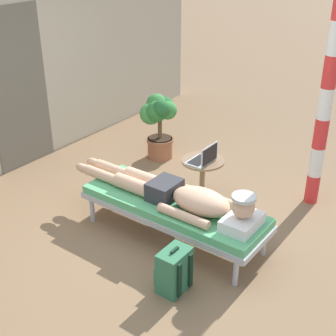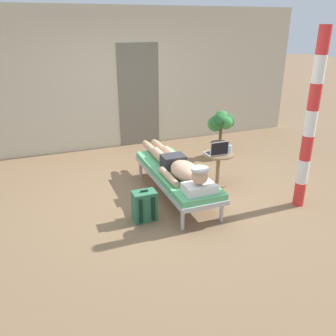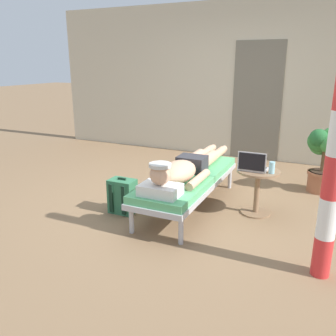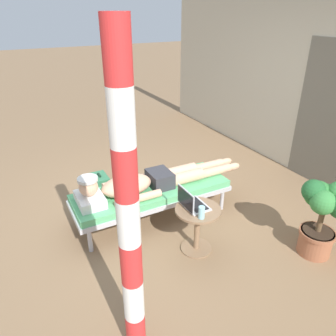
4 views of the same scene
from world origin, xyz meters
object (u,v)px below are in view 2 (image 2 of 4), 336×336
Objects in this scene: laptop at (217,151)px; potted_plant at (220,128)px; backpack at (144,206)px; side_table at (218,163)px; person_reclining at (179,166)px; porch_post at (310,123)px; drink_glass at (229,149)px; lounge_chair at (176,175)px.

potted_plant is at bearing 58.66° from laptop.
backpack is at bearing -139.99° from potted_plant.
laptop reaches higher than side_table.
potted_plant is at bearing 43.54° from person_reclining.
potted_plant reaches higher than laptop.
backpack is 0.49× the size of potted_plant.
laptop is 0.73× the size of backpack.
side_table is 1.30m from potted_plant.
laptop is at bearing -121.34° from potted_plant.
porch_post reaches higher than backpack.
porch_post is (0.59, -0.97, 0.60)m from drink_glass.
lounge_chair is 14.99× the size of drink_glass.
porch_post is (1.52, -0.86, 0.84)m from lounge_chair.
person_reclining is at bearing -162.32° from side_table.
drink_glass is 1.71m from backpack.
backpack is at bearing -156.27° from side_table.
laptop is at bearing 178.15° from drink_glass.
porch_post is at bearing -50.61° from laptop.
laptop is 2.39× the size of drink_glass.
person_reclining is 7.00× the size of laptop.
potted_plant is at bearing 66.96° from drink_glass.
drink_glass is 1.27m from potted_plant.
potted_plant reaches higher than backpack.
lounge_chair is 0.20m from person_reclining.
laptop is at bearing -139.48° from side_table.
drink_glass is at bearing 19.82° from backpack.
porch_post reaches higher than drink_glass.
laptop reaches higher than person_reclining.
drink_glass is at bearing 121.35° from porch_post.
porch_post is (0.74, -1.02, 0.83)m from side_table.
drink_glass is 0.15× the size of potted_plant.
side_table is 0.60× the size of potted_plant.
potted_plant is at bearing 92.49° from porch_post.
porch_post is at bearing -87.51° from potted_plant.
lounge_chair is at bearing -138.40° from potted_plant.
side_table is at bearing -120.24° from potted_plant.
side_table is at bearing 17.68° from person_reclining.
side_table is at bearing 40.52° from laptop.
backpack is at bearing -143.87° from lounge_chair.
side_table is at bearing 11.57° from lounge_chair.
side_table is 0.24m from laptop.
person_reclining is 4.15× the size of side_table.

